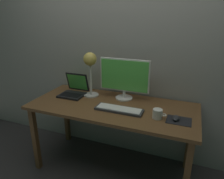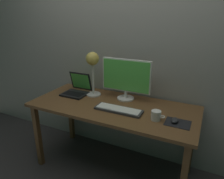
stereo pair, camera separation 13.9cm
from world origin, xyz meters
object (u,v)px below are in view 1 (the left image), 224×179
laptop (75,89)px  keyboard_main (119,109)px  monitor (124,77)px  mouse (176,118)px  coffee_mug (158,114)px  desk_lamp (90,65)px

laptop → keyboard_main: bearing=-19.7°
monitor → mouse: bearing=-27.5°
mouse → coffee_mug: bearing=-171.0°
keyboard_main → laptop: laptop is taller
desk_lamp → monitor: bearing=7.4°
desk_lamp → laptop: bearing=-170.7°
desk_lamp → coffee_mug: (0.76, -0.26, -0.30)m
monitor → keyboard_main: size_ratio=1.16×
keyboard_main → monitor: bearing=99.3°
desk_lamp → coffee_mug: 0.85m
mouse → keyboard_main: bearing=-179.7°
keyboard_main → desk_lamp: bearing=149.2°
laptop → desk_lamp: bearing=9.3°
desk_lamp → keyboard_main: bearing=-30.8°
keyboard_main → mouse: mouse is taller
keyboard_main → coffee_mug: coffee_mug is taller
monitor → mouse: (0.55, -0.28, -0.21)m
keyboard_main → coffee_mug: (0.35, -0.02, 0.03)m
desk_lamp → mouse: size_ratio=4.87×
coffee_mug → keyboard_main: bearing=176.6°
mouse → desk_lamp: bearing=165.2°
laptop → coffee_mug: bearing=-13.8°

